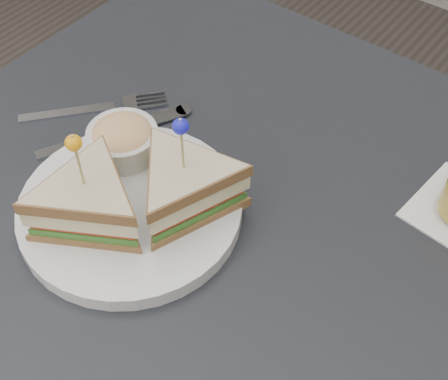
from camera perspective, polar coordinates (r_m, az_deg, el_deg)
The scene contains 4 objects.
table at distance 0.76m, azimuth -1.07°, elevation -6.34°, with size 0.80×0.80×0.75m.
plate_meal at distance 0.68m, azimuth -8.23°, elevation -0.17°, with size 0.28×0.26×0.15m.
cutlery_fork at distance 0.84m, azimuth -11.21°, elevation 7.40°, with size 0.14×0.16×0.01m.
cutlery_knife at distance 0.80m, azimuth -10.49°, elevation 5.07°, with size 0.11×0.19×0.01m.
Camera 1 is at (0.27, -0.33, 1.30)m, focal length 50.00 mm.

